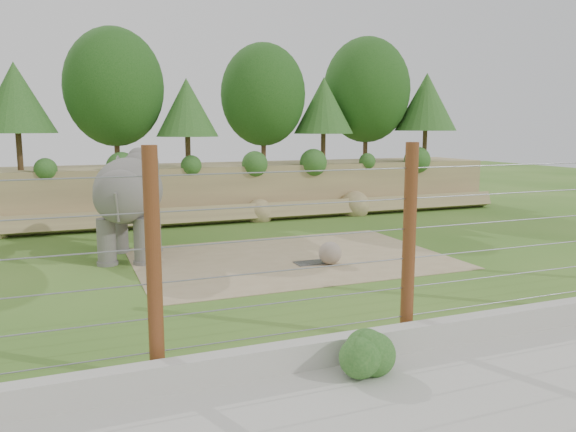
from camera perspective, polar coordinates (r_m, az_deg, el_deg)
name	(u,v)px	position (r m, az deg, el deg)	size (l,w,h in m)	color
ground	(315,283)	(15.72, 2.72, -6.83)	(90.00, 90.00, 0.00)	#35631C
back_embankment	(217,134)	(27.32, -7.25, 8.23)	(30.00, 5.52, 8.77)	#8B7551
dirt_patch	(291,258)	(18.58, 0.29, -4.31)	(10.00, 7.00, 0.02)	#99845E
drain_grate	(311,263)	(17.88, 2.35, -4.76)	(1.00, 0.60, 0.03)	#262628
elephant	(129,206)	(19.07, -15.81, 0.98)	(1.84, 4.30, 3.48)	#5E5955
stone_ball	(330,253)	(17.71, 4.30, -3.77)	(0.72, 0.72, 0.72)	gray
retaining_wall	(421,336)	(11.51, 13.32, -11.76)	(26.00, 0.35, 0.50)	#BCB9AE
walkway	(492,392)	(10.17, 20.00, -16.42)	(26.00, 4.00, 0.01)	#BCB9AE
barrier_fence	(409,243)	(11.42, 12.19, -2.73)	(20.26, 0.26, 4.00)	#5F3314
walkway_shrub	(368,356)	(9.99, 8.11, -13.87)	(0.80, 0.80, 0.80)	#265A20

